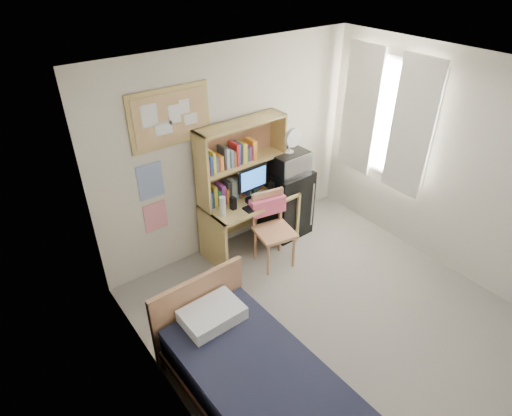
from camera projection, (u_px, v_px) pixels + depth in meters
floor at (346, 330)px, 4.56m from camera, size 3.60×4.20×0.02m
ceiling at (386, 88)px, 3.16m from camera, size 3.60×4.20×0.02m
wall_back at (232, 151)px, 5.27m from camera, size 3.60×0.04×2.60m
wall_left at (186, 322)px, 2.95m from camera, size 0.04×4.20×2.60m
wall_right at (471, 174)px, 4.77m from camera, size 0.04×4.20×2.60m
window_unit at (386, 118)px, 5.39m from camera, size 0.10×1.40×1.70m
curtain_left at (411, 129)px, 5.10m from camera, size 0.04×0.55×1.70m
curtain_right at (360, 110)px, 5.64m from camera, size 0.04×0.55×1.70m
bulletin_board at (170, 117)px, 4.53m from camera, size 0.94×0.03×0.64m
poster_wave at (150, 181)px, 4.74m from camera, size 0.30×0.01×0.42m
poster_japan at (156, 216)px, 4.99m from camera, size 0.28×0.01×0.36m
desk at (250, 224)px, 5.57m from camera, size 1.23×0.64×0.76m
desk_chair at (275, 231)px, 5.24m from camera, size 0.56×0.56×0.97m
mini_fridge at (286, 202)px, 5.85m from camera, size 0.57×0.57×0.94m
bed at (263, 394)px, 3.62m from camera, size 1.03×1.97×0.53m
hutch at (242, 160)px, 5.20m from camera, size 1.20×0.34×0.97m
monitor at (253, 185)px, 5.20m from camera, size 0.42×0.05×0.45m
keyboard at (260, 205)px, 5.23m from camera, size 0.45×0.16×0.02m
speaker_left at (233, 203)px, 5.13m from camera, size 0.07×0.07×0.16m
speaker_right at (271, 188)px, 5.44m from camera, size 0.07×0.07×0.16m
water_bottle at (223, 206)px, 4.98m from camera, size 0.08×0.08×0.25m
hoodie at (267, 205)px, 5.25m from camera, size 0.47×0.22×0.22m
microwave at (289, 162)px, 5.51m from camera, size 0.49×0.38×0.28m
desk_fan at (290, 141)px, 5.35m from camera, size 0.25×0.25×0.30m
pillow at (212, 315)px, 3.94m from camera, size 0.56×0.40×0.13m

